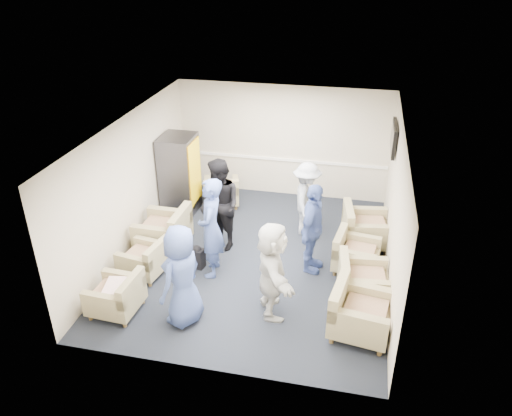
% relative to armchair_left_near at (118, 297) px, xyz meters
% --- Properties ---
extents(floor, '(6.00, 6.00, 0.00)m').
position_rel_armchair_left_near_xyz_m(floor, '(1.89, 2.07, -0.31)').
color(floor, black).
rests_on(floor, ground).
extents(ceiling, '(6.00, 6.00, 0.00)m').
position_rel_armchair_left_near_xyz_m(ceiling, '(1.89, 2.07, 2.39)').
color(ceiling, silver).
rests_on(ceiling, back_wall).
extents(back_wall, '(5.00, 0.02, 2.70)m').
position_rel_armchair_left_near_xyz_m(back_wall, '(1.89, 5.07, 1.04)').
color(back_wall, beige).
rests_on(back_wall, floor).
extents(front_wall, '(5.00, 0.02, 2.70)m').
position_rel_armchair_left_near_xyz_m(front_wall, '(1.89, -0.93, 1.04)').
color(front_wall, beige).
rests_on(front_wall, floor).
extents(left_wall, '(0.02, 6.00, 2.70)m').
position_rel_armchair_left_near_xyz_m(left_wall, '(-0.61, 2.07, 1.04)').
color(left_wall, beige).
rests_on(left_wall, floor).
extents(right_wall, '(0.02, 6.00, 2.70)m').
position_rel_armchair_left_near_xyz_m(right_wall, '(4.39, 2.07, 1.04)').
color(right_wall, beige).
rests_on(right_wall, floor).
extents(chair_rail, '(4.98, 0.04, 0.06)m').
position_rel_armchair_left_near_xyz_m(chair_rail, '(1.89, 5.05, 0.59)').
color(chair_rail, white).
rests_on(chair_rail, back_wall).
extents(tv, '(0.10, 1.00, 0.58)m').
position_rel_armchair_left_near_xyz_m(tv, '(4.32, 3.87, 1.74)').
color(tv, black).
rests_on(tv, right_wall).
extents(armchair_left_near, '(0.82, 0.82, 0.62)m').
position_rel_armchair_left_near_xyz_m(armchair_left_near, '(0.00, 0.00, 0.00)').
color(armchair_left_near, '#978B61').
rests_on(armchair_left_near, floor).
extents(armchair_left_mid, '(0.87, 0.87, 0.60)m').
position_rel_armchair_left_near_xyz_m(armchair_left_mid, '(0.01, 1.12, -0.01)').
color(armchair_left_mid, '#978B61').
rests_on(armchair_left_mid, floor).
extents(armchair_left_far, '(0.97, 0.97, 0.76)m').
position_rel_armchair_left_near_xyz_m(armchair_left_far, '(0.05, 2.04, 0.07)').
color(armchair_left_far, '#978B61').
rests_on(armchair_left_far, floor).
extents(armchair_right_near, '(1.04, 1.04, 0.73)m').
position_rel_armchair_left_near_xyz_m(armchair_right_near, '(3.89, 0.33, 0.05)').
color(armchair_right_near, '#978B61').
rests_on(armchair_right_near, floor).
extents(armchair_right_midnear, '(0.94, 0.94, 0.68)m').
position_rel_armchair_left_near_xyz_m(armchair_right_midnear, '(3.91, 1.23, 0.03)').
color(armchair_right_midnear, '#978B61').
rests_on(armchair_right_midnear, floor).
extents(armchair_right_midfar, '(0.90, 0.90, 0.64)m').
position_rel_armchair_left_near_xyz_m(armchair_right_midfar, '(3.76, 2.11, 0.01)').
color(armchair_right_midfar, '#978B61').
rests_on(armchair_right_midfar, floor).
extents(armchair_right_far, '(1.03, 1.03, 0.72)m').
position_rel_armchair_left_near_xyz_m(armchair_right_far, '(3.90, 3.03, 0.05)').
color(armchair_right_far, '#978B61').
rests_on(armchair_right_far, floor).
extents(armchair_corner, '(0.99, 0.99, 0.64)m').
position_rel_armchair_left_near_xyz_m(armchair_corner, '(0.61, 4.14, 0.01)').
color(armchair_corner, '#978B61').
rests_on(armchair_corner, floor).
extents(vending_machine, '(0.73, 0.86, 1.81)m').
position_rel_armchair_left_near_xyz_m(vending_machine, '(-0.21, 3.67, 0.60)').
color(vending_machine, '#48484F').
rests_on(vending_machine, floor).
extents(backpack, '(0.31, 0.25, 0.47)m').
position_rel_armchair_left_near_xyz_m(backpack, '(0.86, 1.55, -0.07)').
color(backpack, black).
rests_on(backpack, floor).
extents(pillow, '(0.45, 0.55, 0.14)m').
position_rel_armchair_left_near_xyz_m(pillow, '(-0.00, 0.00, 0.17)').
color(pillow, white).
rests_on(pillow, armchair_left_near).
extents(person_front_left, '(0.80, 0.99, 1.74)m').
position_rel_armchair_left_near_xyz_m(person_front_left, '(1.14, 0.05, 0.56)').
color(person_front_left, '#3F5599').
rests_on(person_front_left, floor).
extents(person_mid_left, '(0.55, 0.76, 1.92)m').
position_rel_armchair_left_near_xyz_m(person_mid_left, '(1.20, 1.43, 0.65)').
color(person_mid_left, '#3F5599').
rests_on(person_mid_left, floor).
extents(person_back_left, '(1.16, 1.14, 1.88)m').
position_rel_armchair_left_near_xyz_m(person_back_left, '(1.10, 2.36, 0.63)').
color(person_back_left, black).
rests_on(person_back_left, floor).
extents(person_back_right, '(0.67, 1.07, 1.59)m').
position_rel_armchair_left_near_xyz_m(person_back_right, '(2.70, 3.28, 0.49)').
color(person_back_right, silver).
rests_on(person_back_right, floor).
extents(person_mid_right, '(0.59, 1.09, 1.76)m').
position_rel_armchair_left_near_xyz_m(person_mid_right, '(2.98, 1.93, 0.57)').
color(person_mid_right, '#3F5599').
rests_on(person_mid_right, floor).
extents(person_front_right, '(0.97, 1.64, 1.69)m').
position_rel_armchair_left_near_xyz_m(person_front_right, '(2.49, 0.55, 0.54)').
color(person_front_right, silver).
rests_on(person_front_right, floor).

